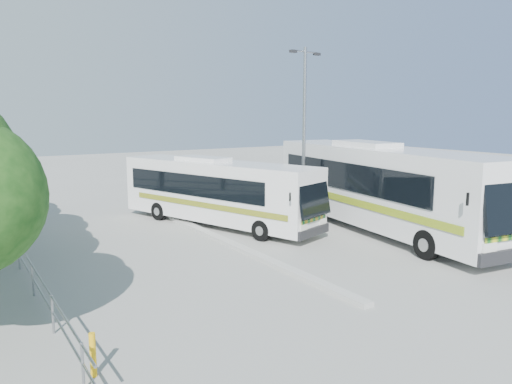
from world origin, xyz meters
TOP-DOWN VIEW (x-y plane):
  - ground at (0.00, 0.00)m, footprint 100.00×100.00m
  - kerb_divider at (-2.30, 2.00)m, footprint 0.40×16.00m
  - railing at (-10.00, 4.00)m, footprint 0.06×22.00m
  - coach_main at (-0.99, 5.37)m, footprint 5.61×11.14m
  - coach_adjacent at (4.67, 0.36)m, footprint 4.53×13.93m
  - lamppost at (3.15, 4.06)m, footprint 2.06×0.55m
  - bollard at (-9.70, -5.57)m, footprint 0.15×0.15m

SIDE VIEW (x-z plane):
  - ground at x=0.00m, z-range 0.00..0.00m
  - kerb_divider at x=-2.30m, z-range 0.00..0.15m
  - bollard at x=-9.70m, z-range 0.00..0.95m
  - railing at x=-10.00m, z-range 0.24..1.24m
  - coach_main at x=-0.99m, z-range 0.15..3.21m
  - coach_adjacent at x=4.67m, z-range 0.18..3.98m
  - lamppost at x=3.15m, z-range 0.44..8.87m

